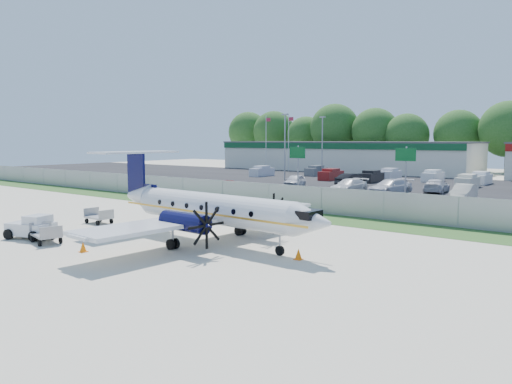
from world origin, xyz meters
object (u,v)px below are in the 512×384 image
Objects in this scene: baggage_cart_near at (99,217)px; baggage_cart_far at (46,234)px; aircraft at (210,208)px; pushback_tug at (33,227)px.

baggage_cart_far is at bearing -59.88° from baggage_cart_near.
aircraft is at bearing 0.79° from baggage_cart_near.
baggage_cart_far reaches higher than baggage_cart_near.
baggage_cart_near is (-10.02, -0.14, -1.41)m from aircraft.
aircraft is 10.27m from pushback_tug.
baggage_cart_near is at bearing -179.21° from aircraft.
baggage_cart_far is (3.20, -5.52, 0.02)m from baggage_cart_near.
aircraft reaches higher than baggage_cart_far.
aircraft is 5.56× the size of pushback_tug.
pushback_tug is (-8.64, -5.42, -1.23)m from aircraft.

